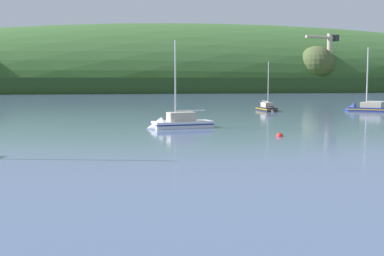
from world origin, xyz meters
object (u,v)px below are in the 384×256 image
at_px(dockside_crane, 329,63).
at_px(mooring_buoy_foreground, 174,119).
at_px(sailboat_near_mooring, 268,110).
at_px(sailboat_outer_reach, 176,126).
at_px(sailboat_far_left, 365,110).
at_px(mooring_buoy_midchannel, 280,136).

xyz_separation_m(dockside_crane, mooring_buoy_foreground, (-78.56, -119.93, -11.03)).
bearing_deg(dockside_crane, mooring_buoy_foreground, 34.13).
bearing_deg(mooring_buoy_foreground, sailboat_near_mooring, 36.19).
distance_m(dockside_crane, sailboat_near_mooring, 123.46).
distance_m(sailboat_near_mooring, sailboat_outer_reach, 32.36).
bearing_deg(dockside_crane, sailboat_far_left, 45.10).
relative_size(sailboat_outer_reach, mooring_buoy_midchannel, 14.19).
xyz_separation_m(sailboat_near_mooring, sailboat_outer_reach, (-19.47, -25.85, 0.06)).
height_order(sailboat_far_left, mooring_buoy_foreground, sailboat_far_left).
relative_size(sailboat_near_mooring, mooring_buoy_midchannel, 11.93).
xyz_separation_m(sailboat_near_mooring, sailboat_far_left, (15.65, -3.32, 0.06)).
height_order(dockside_crane, sailboat_outer_reach, dockside_crane).
bearing_deg(sailboat_near_mooring, dockside_crane, 149.04).
height_order(dockside_crane, sailboat_far_left, dockside_crane).
bearing_deg(sailboat_outer_reach, mooring_buoy_midchannel, 121.29).
bearing_deg(mooring_buoy_foreground, dockside_crane, 56.77).
distance_m(dockside_crane, sailboat_far_left, 119.60).
distance_m(sailboat_near_mooring, mooring_buoy_foreground, 22.04).
distance_m(sailboat_outer_reach, mooring_buoy_foreground, 12.95).
relative_size(sailboat_near_mooring, sailboat_outer_reach, 0.84).
xyz_separation_m(sailboat_far_left, sailboat_outer_reach, (-35.12, -22.53, -0.00)).
xyz_separation_m(sailboat_outer_reach, mooring_buoy_midchannel, (8.48, -9.84, -0.27)).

